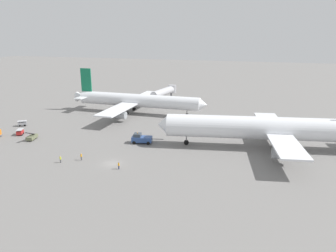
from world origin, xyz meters
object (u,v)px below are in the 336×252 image
(ground_crew_ramp_agent_by_cones, at_px, (60,159))
(jet_bridge, at_px, (165,91))
(airliner_at_gate_left, at_px, (137,101))
(pushback_tug, at_px, (141,139))
(ground_crew_marshaller_foreground, at_px, (119,166))
(gse_belt_loader_portside, at_px, (32,137))
(ground_crew_wing_walker_right, at_px, (81,157))
(gse_baggage_cart_near_cluster, at_px, (22,123))
(gse_baggage_cart_trailing, at_px, (20,132))
(airliner_being_pushed, at_px, (268,128))

(ground_crew_ramp_agent_by_cones, xyz_separation_m, jet_bridge, (1.51, 74.57, 3.55))
(airliner_at_gate_left, xyz_separation_m, pushback_tug, (14.53, -31.43, -3.53))
(ground_crew_marshaller_foreground, xyz_separation_m, ground_crew_ramp_agent_by_cones, (-14.59, -0.75, 0.03))
(gse_belt_loader_portside, relative_size, ground_crew_wing_walker_right, 2.89)
(gse_baggage_cart_near_cluster, distance_m, ground_crew_marshaller_foreground, 50.34)
(gse_baggage_cart_trailing, height_order, gse_baggage_cart_near_cluster, same)
(airliner_being_pushed, distance_m, ground_crew_marshaller_foreground, 39.66)
(airliner_at_gate_left, bearing_deg, gse_belt_loader_portside, -113.05)
(ground_crew_ramp_agent_by_cones, bearing_deg, jet_bridge, 88.84)
(gse_baggage_cart_near_cluster, relative_size, jet_bridge, 0.15)
(gse_baggage_cart_trailing, relative_size, ground_crew_wing_walker_right, 1.79)
(airliner_being_pushed, height_order, pushback_tug, airliner_being_pushed)
(airliner_being_pushed, xyz_separation_m, gse_belt_loader_portside, (-63.77, -12.92, -4.55))
(gse_baggage_cart_trailing, xyz_separation_m, gse_belt_loader_portside, (6.43, -2.63, -0.04))
(airliner_being_pushed, relative_size, gse_belt_loader_portside, 11.33)
(ground_crew_marshaller_foreground, height_order, jet_bridge, jet_bridge)
(gse_baggage_cart_near_cluster, bearing_deg, jet_bridge, 58.16)
(airliner_being_pushed, height_order, jet_bridge, airliner_being_pushed)
(pushback_tug, relative_size, ground_crew_marshaller_foreground, 5.42)
(airliner_at_gate_left, height_order, ground_crew_wing_walker_right, airliner_at_gate_left)
(pushback_tug, bearing_deg, gse_belt_loader_portside, -167.73)
(gse_baggage_cart_near_cluster, distance_m, ground_crew_wing_walker_right, 39.82)
(gse_belt_loader_portside, relative_size, ground_crew_ramp_agent_by_cones, 3.03)
(airliner_at_gate_left, bearing_deg, ground_crew_wing_walker_right, -83.26)
(ground_crew_wing_walker_right, bearing_deg, jet_bridge, 91.82)
(airliner_being_pushed, height_order, ground_crew_wing_walker_right, airliner_being_pushed)
(gse_belt_loader_portside, height_order, ground_crew_marshaller_foreground, gse_belt_loader_portside)
(airliner_being_pushed, bearing_deg, ground_crew_wing_walker_right, -152.27)
(jet_bridge, bearing_deg, gse_baggage_cart_near_cluster, -121.84)
(gse_belt_loader_portside, xyz_separation_m, ground_crew_wing_walker_right, (21.80, -9.13, 0.10))
(gse_baggage_cart_trailing, height_order, jet_bridge, jet_bridge)
(airliner_being_pushed, distance_m, pushback_tug, 33.85)
(gse_baggage_cart_near_cluster, bearing_deg, gse_belt_loader_portside, -40.14)
(ground_crew_ramp_agent_by_cones, bearing_deg, airliner_at_gate_left, 92.06)
(gse_baggage_cart_trailing, distance_m, gse_belt_loader_portside, 6.95)
(airliner_at_gate_left, xyz_separation_m, gse_baggage_cart_near_cluster, (-28.93, -27.39, -3.96))
(airliner_at_gate_left, bearing_deg, pushback_tug, -65.18)
(airliner_being_pushed, relative_size, gse_baggage_cart_trailing, 18.30)
(airliner_being_pushed, distance_m, ground_crew_ramp_agent_by_cones, 52.26)
(airliner_at_gate_left, relative_size, gse_baggage_cart_trailing, 16.69)
(airliner_being_pushed, relative_size, pushback_tug, 6.55)
(ground_crew_ramp_agent_by_cones, bearing_deg, ground_crew_wing_walker_right, 36.42)
(ground_crew_wing_walker_right, relative_size, ground_crew_ramp_agent_by_cones, 1.05)
(airliner_being_pushed, xyz_separation_m, gse_baggage_cart_near_cluster, (-76.49, -2.20, -4.51))
(pushback_tug, relative_size, gse_belt_loader_portside, 1.73)
(gse_belt_loader_portside, height_order, gse_baggage_cart_near_cluster, gse_belt_loader_portside)
(airliner_at_gate_left, xyz_separation_m, ground_crew_wing_walker_right, (5.59, -47.25, -3.90))
(gse_belt_loader_portside, xyz_separation_m, ground_crew_marshaller_foreground, (32.60, -11.18, 0.01))
(gse_baggage_cart_trailing, bearing_deg, airliner_being_pushed, 8.34)
(ground_crew_wing_walker_right, bearing_deg, pushback_tug, 60.51)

